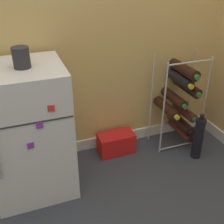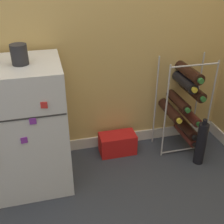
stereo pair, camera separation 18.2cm
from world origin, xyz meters
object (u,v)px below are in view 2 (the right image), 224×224
soda_box (117,143)px  loose_bottle_floor (201,143)px  fridge_top_cup (19,54)px  mini_fridge (27,127)px  wine_rack (185,104)px

soda_box → loose_bottle_floor: loose_bottle_floor is taller
fridge_top_cup → loose_bottle_floor: 1.38m
soda_box → fridge_top_cup: size_ratio=2.49×
mini_fridge → loose_bottle_floor: bearing=-5.8°
soda_box → wine_rack: bearing=-3.4°
wine_rack → fridge_top_cup: (-1.13, -0.14, 0.52)m
soda_box → fridge_top_cup: bearing=-164.5°
mini_fridge → wine_rack: 1.16m
fridge_top_cup → loose_bottle_floor: (1.17, -0.10, -0.73)m
mini_fridge → fridge_top_cup: 0.48m
mini_fridge → fridge_top_cup: size_ratio=7.47×
fridge_top_cup → loose_bottle_floor: fridge_top_cup is taller
wine_rack → soda_box: bearing=176.6°
soda_box → fridge_top_cup: (-0.61, -0.17, 0.81)m
mini_fridge → fridge_top_cup: (0.03, -0.02, 0.48)m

